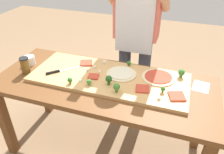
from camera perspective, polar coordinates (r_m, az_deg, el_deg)
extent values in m
plane|color=#896B4C|center=(2.24, -1.77, -17.53)|extent=(8.00, 8.00, 0.00)
cube|color=brown|center=(2.16, -25.53, -10.40)|extent=(0.07, 0.07, 0.71)
cube|color=brown|center=(2.50, -16.78, -1.92)|extent=(0.07, 0.07, 0.71)
cube|color=brown|center=(2.15, 21.73, -9.60)|extent=(0.07, 0.07, 0.71)
cube|color=brown|center=(1.74, -2.17, -1.87)|extent=(1.71, 0.72, 0.04)
cube|color=tan|center=(1.76, -0.81, -0.11)|extent=(1.23, 0.49, 0.02)
cube|color=#B7BABF|center=(1.88, -10.06, 2.16)|extent=(0.17, 0.17, 0.00)
cube|color=black|center=(1.85, -14.85, 1.16)|extent=(0.09, 0.09, 0.02)
cylinder|color=beige|center=(1.77, 11.69, -0.09)|extent=(0.25, 0.25, 0.01)
cylinder|color=#BC3D28|center=(1.76, 11.72, 0.13)|extent=(0.21, 0.21, 0.01)
cylinder|color=beige|center=(1.78, 2.38, 0.80)|extent=(0.24, 0.24, 0.01)
cylinder|color=beige|center=(1.77, 2.39, 1.02)|extent=(0.20, 0.20, 0.01)
cube|color=#BC3D28|center=(1.60, 16.16, -4.73)|extent=(0.13, 0.13, 0.01)
cube|color=#BC3D28|center=(1.62, 7.75, -2.98)|extent=(0.11, 0.11, 0.01)
cube|color=#BC3D28|center=(1.75, -4.77, 0.13)|extent=(0.09, 0.09, 0.01)
cube|color=#BC3D28|center=(1.94, -6.59, 3.59)|extent=(0.13, 0.13, 0.01)
cylinder|color=#487A23|center=(1.66, -5.82, -1.79)|extent=(0.02, 0.02, 0.02)
sphere|color=#427F33|center=(1.65, -5.86, -1.19)|extent=(0.04, 0.04, 0.04)
cylinder|color=#3F7220|center=(1.61, 12.76, -3.55)|extent=(0.02, 0.02, 0.02)
sphere|color=#38752D|center=(1.60, 12.85, -2.94)|extent=(0.03, 0.03, 0.03)
cylinder|color=#3F7220|center=(1.82, 17.13, 0.33)|extent=(0.02, 0.02, 0.02)
sphere|color=#38752D|center=(1.81, 17.28, 1.13)|extent=(0.05, 0.05, 0.05)
cylinder|color=#366618|center=(1.90, 4.29, 3.06)|extent=(0.02, 0.02, 0.02)
sphere|color=#2D6623|center=(1.89, 4.32, 3.61)|extent=(0.04, 0.04, 0.04)
cylinder|color=#2C5915|center=(1.65, -0.81, -1.43)|extent=(0.02, 0.02, 0.03)
sphere|color=#23561E|center=(1.63, -0.82, -0.47)|extent=(0.05, 0.05, 0.05)
cylinder|color=#3F7220|center=(1.70, -10.59, -1.35)|extent=(0.02, 0.02, 0.02)
sphere|color=#38752D|center=(1.68, -10.67, -0.74)|extent=(0.04, 0.04, 0.04)
cylinder|color=#487A23|center=(1.58, 1.17, -3.37)|extent=(0.02, 0.02, 0.03)
sphere|color=#427F33|center=(1.56, 1.18, -2.45)|extent=(0.05, 0.05, 0.05)
cube|color=white|center=(1.70, -8.03, -0.93)|extent=(0.02, 0.02, 0.02)
cube|color=silver|center=(1.93, -2.05, 3.75)|extent=(0.03, 0.03, 0.02)
cube|color=silver|center=(1.86, -4.43, 2.53)|extent=(0.02, 0.02, 0.02)
cube|color=silver|center=(1.83, -6.17, 1.81)|extent=(0.02, 0.02, 0.02)
cube|color=white|center=(1.80, -3.09, 1.32)|extent=(0.02, 0.02, 0.01)
cube|color=silver|center=(1.54, 11.92, -5.33)|extent=(0.02, 0.02, 0.02)
cylinder|color=white|center=(2.08, -20.21, 4.02)|extent=(0.09, 0.09, 0.08)
cylinder|color=white|center=(2.09, -20.13, 3.65)|extent=(0.08, 0.08, 0.04)
cylinder|color=brown|center=(1.95, -21.21, 2.61)|extent=(0.07, 0.07, 0.12)
cylinder|color=black|center=(1.92, -21.61, 4.38)|extent=(0.07, 0.07, 0.01)
cube|color=white|center=(1.80, 21.70, -2.31)|extent=(0.13, 0.16, 0.00)
cylinder|color=#333847|center=(2.38, 3.20, 0.37)|extent=(0.12, 0.12, 0.90)
cylinder|color=#333847|center=(2.34, 7.90, -0.47)|extent=(0.12, 0.12, 0.90)
cube|color=#DB6B5B|center=(2.06, 6.62, 17.17)|extent=(0.40, 0.20, 0.55)
cube|color=silver|center=(1.99, 5.75, 14.13)|extent=(0.34, 0.01, 0.60)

